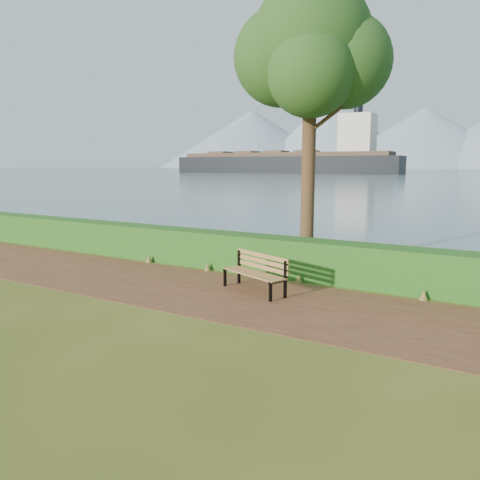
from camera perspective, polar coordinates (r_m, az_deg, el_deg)
The scene contains 6 objects.
ground at distance 10.65m, azimuth -5.30°, elevation -6.56°, with size 140.00×140.00×0.00m, color #414F16.
path at distance 10.88m, azimuth -4.38°, elevation -6.17°, with size 40.00×3.40×0.01m, color #512D1B.
hedge at distance 12.68m, azimuth 1.53°, elevation -1.65°, with size 32.00×0.85×1.00m, color #214D16.
bench at distance 10.69m, azimuth 2.05°, elevation -3.68°, with size 1.80×1.11×0.87m.
tree at distance 13.09m, azimuth 8.60°, elevation 22.09°, with size 4.01×3.28×7.84m.
cargo_ship at distance 155.60m, azimuth 6.22°, elevation 9.34°, with size 76.03×13.93×22.99m.
Camera 1 is at (6.01, -8.31, 2.88)m, focal length 35.00 mm.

